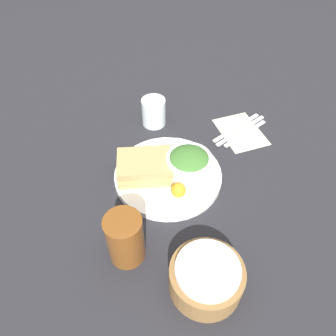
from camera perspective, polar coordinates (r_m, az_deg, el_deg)
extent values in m
plane|color=#232328|center=(0.89, 0.00, -1.70)|extent=(4.00, 4.00, 0.00)
cylinder|color=white|center=(0.88, 0.00, -1.30)|extent=(0.29, 0.29, 0.02)
cube|color=tan|center=(0.87, -4.03, -0.53)|extent=(0.16, 0.14, 0.02)
cube|color=#E5C666|center=(0.85, -4.08, 0.18)|extent=(0.16, 0.13, 0.01)
cube|color=tan|center=(0.84, -4.14, 0.90)|extent=(0.16, 0.14, 0.02)
cylinder|color=white|center=(0.85, 3.61, 0.40)|extent=(0.12, 0.12, 0.06)
ellipsoid|color=#3D702D|center=(0.84, 3.67, 1.31)|extent=(0.11, 0.11, 0.05)
cylinder|color=#99999E|center=(0.90, 0.52, 3.10)|extent=(0.06, 0.06, 0.04)
sphere|color=orange|center=(0.81, 1.51, -3.98)|extent=(0.04, 0.04, 0.04)
cylinder|color=brown|center=(0.71, -7.47, -12.08)|extent=(0.08, 0.08, 0.13)
cylinder|color=olive|center=(0.70, 6.66, -18.55)|extent=(0.15, 0.15, 0.07)
cylinder|color=white|center=(0.66, 6.96, -17.16)|extent=(0.13, 0.13, 0.01)
cube|color=beige|center=(1.04, 12.52, 6.20)|extent=(0.12, 0.16, 0.00)
cube|color=silver|center=(1.05, 11.83, 6.89)|extent=(0.19, 0.08, 0.01)
cube|color=silver|center=(1.04, 12.56, 6.38)|extent=(0.20, 0.09, 0.01)
cube|color=silver|center=(1.03, 13.30, 5.87)|extent=(0.17, 0.07, 0.01)
cylinder|color=silver|center=(1.03, -2.50, 9.73)|extent=(0.07, 0.07, 0.09)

